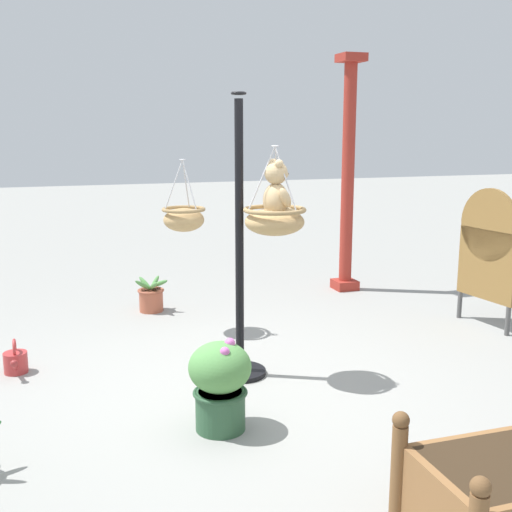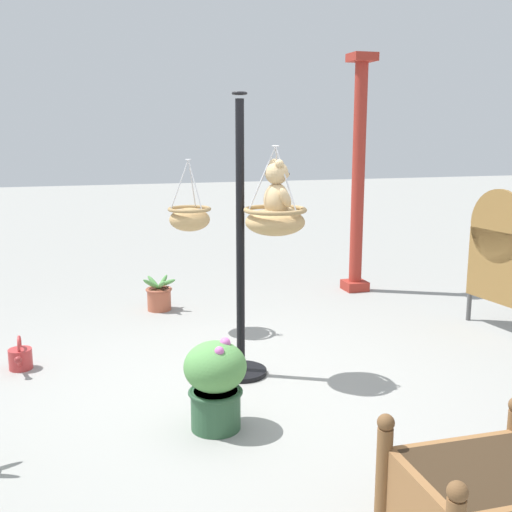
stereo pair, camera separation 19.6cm
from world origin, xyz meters
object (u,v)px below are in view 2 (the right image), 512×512
Objects in this scene: wooden_planter_box at (486,512)px; potted_plant_bushy_green at (159,296)px; greenhouse_pillar_right at (358,180)px; watering_can at (20,358)px; potted_plant_fern_front at (215,382)px; display_sign_board at (497,249)px; hanging_basket_with_teddy at (275,220)px; teddy_bear at (278,193)px; hanging_basket_left_high at (190,218)px; display_pole_central at (241,293)px.

wooden_planter_box is 2.13× the size of potted_plant_bushy_green.
greenhouse_pillar_right reaches higher than watering_can.
watering_can is at bearing -138.10° from potted_plant_fern_front.
potted_plant_fern_front is 0.45× the size of display_sign_board.
potted_plant_bushy_green is (-2.29, -0.66, -1.17)m from hanging_basket_with_teddy.
teddy_bear is at bearing -37.19° from greenhouse_pillar_right.
watering_can is (-3.27, -2.31, -0.17)m from wooden_planter_box.
hanging_basket_left_high reaches higher than potted_plant_fern_front.
teddy_bear reaches higher than display_sign_board.
display_pole_central reaches higher than watering_can.
hanging_basket_with_teddy is at bearing -90.00° from teddy_bear.
wooden_planter_box is 3.91m from display_sign_board.
potted_plant_bushy_green is 0.27× the size of display_sign_board.
display_pole_central is at bearing -118.78° from teddy_bear.
potted_plant_bushy_green is (-3.05, 0.02, -0.18)m from potted_plant_fern_front.
display_pole_central is 5.83× the size of potted_plant_bushy_green.
watering_can is at bearing -144.78° from wooden_planter_box.
display_sign_board is (0.86, 3.01, -0.32)m from hanging_basket_left_high.
greenhouse_pillar_right reaches higher than display_sign_board.
potted_plant_bushy_green is 3.72m from display_sign_board.
watering_can is at bearing -110.84° from teddy_bear.
watering_can is at bearing -111.06° from hanging_basket_with_teddy.
hanging_basket_with_teddy is 0.99× the size of hanging_basket_left_high.
potted_plant_bushy_green is at bearing -169.31° from wooden_planter_box.
potted_plant_fern_front is (0.76, -0.70, -1.21)m from teddy_bear.
potted_plant_bushy_green is at bearing -163.48° from teddy_bear.
greenhouse_pillar_right is 2.09m from display_sign_board.
potted_plant_bushy_green is at bearing -117.54° from display_sign_board.
display_pole_central reaches higher than potted_plant_fern_front.
potted_plant_bushy_green is at bearing -169.25° from display_pole_central.
hanging_basket_with_teddy is 1.53m from hanging_basket_left_high.
teddy_bear is at bearing -76.82° from display_sign_board.
potted_plant_bushy_green is at bearing -164.01° from hanging_basket_with_teddy.
hanging_basket_with_teddy is 0.24× the size of greenhouse_pillar_right.
potted_plant_fern_front is at bearing 41.90° from watering_can.
watering_can is at bearing -66.85° from greenhouse_pillar_right.
hanging_basket_left_high is at bearing -105.93° from display_sign_board.
display_sign_board is at bearing 103.18° from teddy_bear.
potted_plant_fern_front is (3.25, -2.59, -1.09)m from greenhouse_pillar_right.
potted_plant_fern_front is at bearing -41.72° from hanging_basket_with_teddy.
display_pole_central is at bearing -120.96° from hanging_basket_with_teddy.
greenhouse_pillar_right reaches higher than teddy_bear.
display_sign_board reaches higher than potted_plant_fern_front.
watering_can is (1.70, -3.98, -1.33)m from greenhouse_pillar_right.
teddy_bear is 3.14m from greenhouse_pillar_right.
hanging_basket_left_high reaches higher than watering_can.
watering_can is (-0.19, -4.65, -0.76)m from display_sign_board.
watering_can is (0.67, -1.63, -1.08)m from hanging_basket_left_high.
teddy_bear is at bearing 61.22° from display_pole_central.
teddy_bear reaches higher than potted_plant_fern_front.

